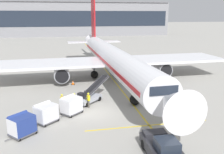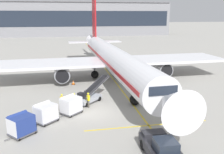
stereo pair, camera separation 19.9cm
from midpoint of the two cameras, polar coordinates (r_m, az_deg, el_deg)
The scene contains 14 objects.
ground_plane at distance 26.31m, azimuth -3.29°, elevation -8.33°, with size 600.00×600.00×0.00m, color #9E9B93.
parked_airplane at distance 38.95m, azimuth 0.22°, elevation 4.45°, with size 36.98×46.71×15.37m.
belt_loader at distance 29.21m, azimuth -5.07°, elevation -4.30°, with size 4.71×4.73×2.70m.
baggage_cart_lead at distance 26.04m, azimuth -9.42°, elevation -6.39°, with size 2.55×2.53×1.91m.
baggage_cart_second at distance 24.56m, azimuth -15.11°, elevation -8.02°, with size 2.55×2.53×1.91m.
baggage_cart_third at distance 22.71m, azimuth -20.25°, elevation -10.33°, with size 2.55×2.53×1.91m.
pushback_tug at distance 18.65m, azimuth 11.80°, elevation -15.96°, with size 2.17×4.43×1.83m.
ground_crew_by_loader at distance 27.46m, azimuth -5.38°, elevation -5.15°, with size 0.35×0.55×1.74m.
ground_crew_by_carts at distance 27.48m, azimuth -11.41°, elevation -5.37°, with size 0.44×0.44×1.74m.
ground_crew_marshaller at distance 27.48m, azimuth -8.63°, elevation -5.24°, with size 0.50×0.40×1.74m.
safety_cone_engine_keepout at distance 36.86m, azimuth -8.89°, elevation -1.28°, with size 0.54×0.54×0.62m.
apron_guidance_line_lead_in at distance 38.85m, azimuth 0.64°, elevation -0.75°, with size 0.20×110.00×0.01m.
apron_guidance_line_stop_bar at distance 23.69m, azimuth 8.59°, elevation -11.15°, with size 12.00×0.20×0.01m.
terminal_building at distance 126.49m, azimuth -9.42°, elevation 13.32°, with size 96.14×19.08×16.45m.
Camera 2 is at (-2.99, -24.09, 10.16)m, focal length 39.09 mm.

